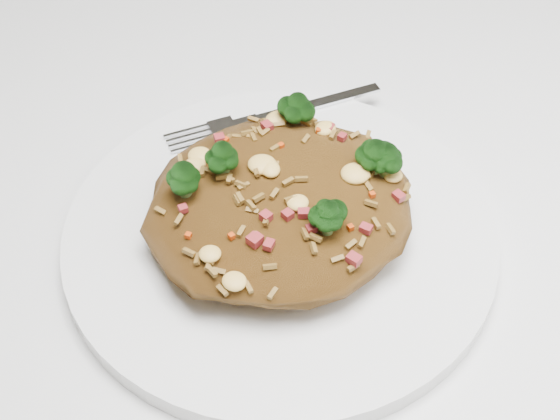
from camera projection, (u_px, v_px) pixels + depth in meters
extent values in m
cube|color=silver|center=(177.00, 270.00, 0.50)|extent=(1.20, 0.80, 0.04)
cylinder|color=olive|center=(446.00, 134.00, 1.16)|extent=(0.06, 0.06, 0.71)
cylinder|color=white|center=(280.00, 234.00, 0.49)|extent=(0.27, 0.27, 0.01)
ellipsoid|color=brown|center=(280.00, 204.00, 0.47)|extent=(0.16, 0.15, 0.04)
ellipsoid|color=black|center=(375.00, 156.00, 0.46)|extent=(0.02, 0.02, 0.02)
ellipsoid|color=black|center=(223.00, 157.00, 0.45)|extent=(0.02, 0.02, 0.02)
ellipsoid|color=black|center=(184.00, 178.00, 0.45)|extent=(0.02, 0.02, 0.02)
ellipsoid|color=black|center=(386.00, 159.00, 0.46)|extent=(0.02, 0.02, 0.02)
ellipsoid|color=black|center=(328.00, 216.00, 0.42)|extent=(0.02, 0.02, 0.02)
ellipsoid|color=black|center=(298.00, 108.00, 0.49)|extent=(0.02, 0.02, 0.02)
cube|color=silver|center=(336.00, 99.00, 0.57)|extent=(0.10, 0.02, 0.00)
cube|color=silver|center=(210.00, 133.00, 0.54)|extent=(0.03, 0.03, 0.00)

